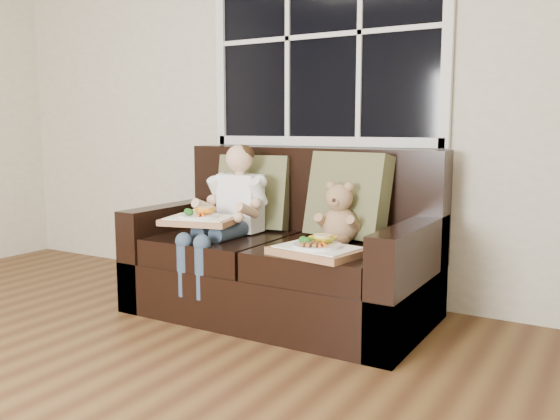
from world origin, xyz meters
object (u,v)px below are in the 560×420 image
Objects in this scene: tray_left at (200,219)px; tray_right at (318,249)px; loveseat at (286,260)px; child at (231,204)px; teddy_bear at (339,218)px.

tray_left is 0.94× the size of tray_right.
tray_left is at bearing -137.60° from loveseat.
child is at bearing -159.08° from loveseat.
child is at bearing 60.90° from tray_left.
loveseat reaches higher than teddy_bear.
child is 0.66m from teddy_bear.
teddy_bear reaches higher than tray_left.
loveseat is 0.46m from child.
loveseat is at bearing 28.69° from tray_left.
tray_left is (-0.06, -0.22, -0.06)m from child.
loveseat is at bearing 20.92° from child.
tray_right is at bearing -41.59° from loveseat.
teddy_bear is 0.36m from tray_right.
child is 1.81× the size of tray_left.
teddy_bear is at bearing 11.30° from tray_left.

